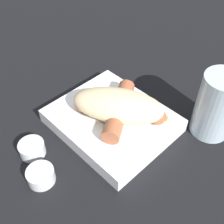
{
  "coord_description": "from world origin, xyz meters",
  "views": [
    {
      "loc": [
        -0.28,
        0.27,
        0.44
      ],
      "look_at": [
        0.0,
        0.0,
        0.04
      ],
      "focal_mm": 45.0,
      "sensor_mm": 36.0,
      "label": 1
    }
  ],
  "objects_px": {
    "sausage": "(119,110)",
    "condiment_cup_near": "(32,149)",
    "drink_glass": "(217,106)",
    "food_tray": "(112,121)",
    "bread_roll": "(118,105)",
    "condiment_cup_far": "(41,176)"
  },
  "relations": [
    {
      "from": "sausage",
      "to": "condiment_cup_near",
      "type": "relative_size",
      "value": 3.33
    },
    {
      "from": "condiment_cup_near",
      "to": "drink_glass",
      "type": "relative_size",
      "value": 0.36
    },
    {
      "from": "condiment_cup_near",
      "to": "drink_glass",
      "type": "distance_m",
      "value": 0.36
    },
    {
      "from": "food_tray",
      "to": "bread_roll",
      "type": "distance_m",
      "value": 0.04
    },
    {
      "from": "bread_roll",
      "to": "drink_glass",
      "type": "height_order",
      "value": "drink_glass"
    },
    {
      "from": "food_tray",
      "to": "condiment_cup_far",
      "type": "relative_size",
      "value": 4.76
    },
    {
      "from": "condiment_cup_far",
      "to": "sausage",
      "type": "bearing_deg",
      "value": -91.58
    },
    {
      "from": "condiment_cup_far",
      "to": "condiment_cup_near",
      "type": "bearing_deg",
      "value": -19.43
    },
    {
      "from": "sausage",
      "to": "condiment_cup_far",
      "type": "height_order",
      "value": "sausage"
    },
    {
      "from": "bread_roll",
      "to": "sausage",
      "type": "xyz_separation_m",
      "value": [
        -0.0,
        0.0,
        -0.01
      ]
    },
    {
      "from": "food_tray",
      "to": "condiment_cup_far",
      "type": "xyz_separation_m",
      "value": [
        -0.01,
        0.18,
        -0.0
      ]
    },
    {
      "from": "bread_roll",
      "to": "sausage",
      "type": "distance_m",
      "value": 0.01
    },
    {
      "from": "food_tray",
      "to": "bread_roll",
      "type": "bearing_deg",
      "value": -126.55
    },
    {
      "from": "condiment_cup_far",
      "to": "drink_glass",
      "type": "distance_m",
      "value": 0.35
    },
    {
      "from": "sausage",
      "to": "condiment_cup_near",
      "type": "distance_m",
      "value": 0.18
    },
    {
      "from": "bread_roll",
      "to": "condiment_cup_near",
      "type": "height_order",
      "value": "bread_roll"
    },
    {
      "from": "bread_roll",
      "to": "sausage",
      "type": "relative_size",
      "value": 1.23
    },
    {
      "from": "food_tray",
      "to": "drink_glass",
      "type": "bearing_deg",
      "value": -136.78
    },
    {
      "from": "sausage",
      "to": "condiment_cup_far",
      "type": "bearing_deg",
      "value": 88.42
    },
    {
      "from": "food_tray",
      "to": "drink_glass",
      "type": "distance_m",
      "value": 0.21
    },
    {
      "from": "condiment_cup_near",
      "to": "condiment_cup_far",
      "type": "relative_size",
      "value": 1.0
    },
    {
      "from": "condiment_cup_near",
      "to": "condiment_cup_far",
      "type": "distance_m",
      "value": 0.06
    }
  ]
}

